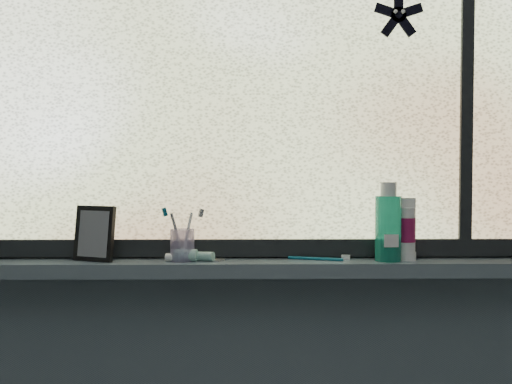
{
  "coord_description": "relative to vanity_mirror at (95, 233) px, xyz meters",
  "views": [
    {
      "loc": [
        -0.03,
        -0.37,
        1.27
      ],
      "look_at": [
        -0.01,
        1.05,
        1.22
      ],
      "focal_mm": 40.0,
      "sensor_mm": 36.0,
      "label": 1
    }
  ],
  "objects": [
    {
      "name": "frame_mullion",
      "position": [
        1.06,
        0.05,
        0.43
      ],
      "size": [
        0.03,
        0.03,
        1.0
      ],
      "primitive_type": "cube",
      "color": "black",
      "rests_on": "wall_back"
    },
    {
      "name": "frame_bottom",
      "position": [
        0.46,
        0.05,
        -0.05
      ],
      "size": [
        1.6,
        0.03,
        0.05
      ],
      "primitive_type": "cube",
      "color": "black",
      "rests_on": "windowsill"
    },
    {
      "name": "mouthwash_bottle",
      "position": [
        0.83,
        -0.01,
        0.03
      ],
      "size": [
        0.07,
        0.07,
        0.18
      ],
      "primitive_type": "cylinder",
      "rotation": [
        0.0,
        0.0,
        -0.0
      ],
      "color": "#1D9A7E",
      "rests_on": "windowsill"
    },
    {
      "name": "windowsill",
      "position": [
        0.46,
        0.0,
        -0.1
      ],
      "size": [
        1.62,
        0.14,
        0.04
      ],
      "primitive_type": "cube",
      "color": "#4F5E69",
      "rests_on": "wall_back"
    },
    {
      "name": "window_pane",
      "position": [
        0.46,
        0.05,
        0.43
      ],
      "size": [
        1.5,
        0.01,
        1.0
      ],
      "primitive_type": "cube",
      "color": "silver",
      "rests_on": "wall_back"
    },
    {
      "name": "wall_back",
      "position": [
        0.46,
        0.08,
        0.15
      ],
      "size": [
        3.0,
        0.01,
        2.5
      ],
      "primitive_type": "cube",
      "color": "#9EA3A8",
      "rests_on": "ground"
    },
    {
      "name": "starfish_sticker",
      "position": [
        0.86,
        0.04,
        0.62
      ],
      "size": [
        0.15,
        0.02,
        0.15
      ],
      "primitive_type": null,
      "color": "black",
      "rests_on": "window_pane"
    },
    {
      "name": "cream_tube",
      "position": [
        0.88,
        0.01,
        0.02
      ],
      "size": [
        0.06,
        0.06,
        0.13
      ],
      "primitive_type": "cylinder",
      "rotation": [
        0.0,
        0.0,
        -0.27
      ],
      "color": "silver",
      "rests_on": "windowsill"
    },
    {
      "name": "vanity_mirror",
      "position": [
        0.0,
        0.0,
        0.0
      ],
      "size": [
        0.14,
        0.1,
        0.15
      ],
      "primitive_type": "cube",
      "rotation": [
        0.0,
        0.0,
        -0.39
      ],
      "color": "black",
      "rests_on": "windowsill"
    },
    {
      "name": "toothbrush_lying",
      "position": [
        0.62,
        0.0,
        -0.07
      ],
      "size": [
        0.19,
        0.07,
        0.01
      ],
      "primitive_type": null,
      "rotation": [
        0.0,
        0.0,
        -0.29
      ],
      "color": "#0D5B75",
      "rests_on": "windowsill"
    },
    {
      "name": "toothbrush_cup",
      "position": [
        0.25,
        -0.0,
        -0.03
      ],
      "size": [
        0.09,
        0.09,
        0.09
      ],
      "primitive_type": "cylinder",
      "rotation": [
        0.0,
        0.0,
        0.31
      ],
      "color": "#B0A2D6",
      "rests_on": "windowsill"
    },
    {
      "name": "toothpaste_tube",
      "position": [
        0.28,
        -0.01,
        -0.06
      ],
      "size": [
        0.2,
        0.08,
        0.03
      ],
      "primitive_type": null,
      "rotation": [
        0.0,
        0.0,
        -0.22
      ],
      "color": "silver",
      "rests_on": "windowsill"
    }
  ]
}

